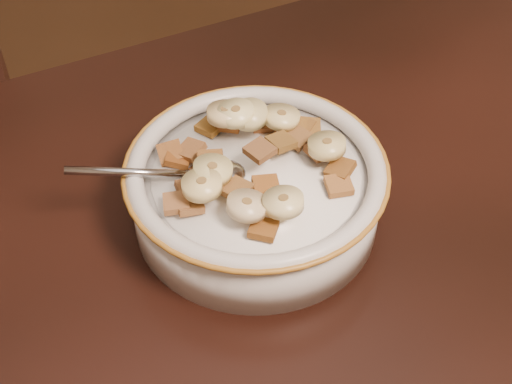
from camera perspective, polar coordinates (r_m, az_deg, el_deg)
name	(u,v)px	position (r m, az deg, el deg)	size (l,w,h in m)	color
cereal_bowl	(256,196)	(0.60, 0.00, -0.35)	(0.21, 0.21, 0.05)	beige
milk	(256,175)	(0.58, 0.00, 1.35)	(0.17, 0.17, 0.00)	white
spoon	(215,175)	(0.58, -3.26, 1.38)	(0.04, 0.05, 0.01)	#96989C
cereal_square_0	(339,185)	(0.57, 6.65, 0.54)	(0.02, 0.02, 0.01)	brown
cereal_square_1	(260,150)	(0.57, 0.31, 3.35)	(0.02, 0.02, 0.01)	brown
cereal_square_2	(237,189)	(0.55, -1.50, 0.21)	(0.02, 0.02, 0.01)	brown
cereal_square_3	(189,205)	(0.55, -5.37, -1.07)	(0.02, 0.02, 0.01)	brown
cereal_square_4	(320,152)	(0.59, 5.13, 3.23)	(0.02, 0.02, 0.01)	brown
cereal_square_5	(266,186)	(0.55, 0.82, 0.46)	(0.02, 0.02, 0.01)	brown
cereal_square_6	(263,229)	(0.53, 0.60, -2.98)	(0.02, 0.02, 0.01)	brown
cereal_square_7	(281,142)	(0.59, 2.01, 4.02)	(0.02, 0.02, 0.01)	brown
cereal_square_8	(210,161)	(0.57, -3.68, 2.47)	(0.02, 0.02, 0.01)	brown
cereal_square_9	(309,127)	(0.61, 4.23, 5.18)	(0.02, 0.02, 0.01)	brown
cereal_square_10	(297,137)	(0.60, 3.26, 4.41)	(0.02, 0.02, 0.01)	brown
cereal_square_11	(210,126)	(0.62, -3.69, 5.26)	(0.02, 0.02, 0.01)	brown
cereal_square_12	(191,150)	(0.59, -5.26, 3.38)	(0.02, 0.02, 0.01)	#9A5C31
cereal_square_13	(170,153)	(0.59, -6.86, 3.12)	(0.02, 0.02, 0.01)	#995B26
cereal_square_14	(264,122)	(0.62, 0.66, 5.62)	(0.02, 0.02, 0.01)	brown
cereal_square_15	(340,169)	(0.58, 6.75, 1.87)	(0.02, 0.02, 0.01)	brown
cereal_square_16	(178,158)	(0.59, -6.24, 2.73)	(0.02, 0.02, 0.01)	brown
cereal_square_17	(176,203)	(0.55, -6.39, -0.86)	(0.02, 0.02, 0.01)	#996135
cereal_square_18	(230,122)	(0.62, -2.10, 5.63)	(0.02, 0.02, 0.01)	brown
cereal_square_19	(301,127)	(0.61, 3.63, 5.19)	(0.02, 0.02, 0.01)	#603911
cereal_square_20	(190,190)	(0.56, -5.30, 0.15)	(0.02, 0.02, 0.01)	brown
banana_slice_0	(282,117)	(0.61, 2.07, 6.01)	(0.03, 0.03, 0.01)	#D9C684
banana_slice_1	(283,202)	(0.53, 2.20, -0.82)	(0.03, 0.03, 0.01)	beige
banana_slice_2	(225,114)	(0.60, -2.48, 6.29)	(0.03, 0.03, 0.01)	#E4C173
banana_slice_3	(247,206)	(0.53, -0.72, -1.10)	(0.03, 0.03, 0.01)	beige
banana_slice_4	(327,146)	(0.58, 5.69, 3.71)	(0.03, 0.03, 0.01)	#DCD48A
banana_slice_5	(236,113)	(0.60, -1.62, 6.31)	(0.03, 0.03, 0.01)	#F2E89C
banana_slice_6	(213,170)	(0.55, -3.49, 1.76)	(0.03, 0.03, 0.01)	#D5C571
banana_slice_7	(250,114)	(0.60, -0.52, 6.22)	(0.03, 0.03, 0.01)	#CFC775
banana_slice_8	(202,185)	(0.54, -4.35, 0.55)	(0.03, 0.03, 0.01)	beige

